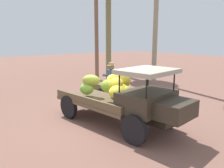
{
  "coord_description": "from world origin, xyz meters",
  "views": [
    {
      "loc": [
        5.69,
        -4.33,
        2.64
      ],
      "look_at": [
        0.2,
        0.03,
        1.23
      ],
      "focal_mm": 36.58,
      "sensor_mm": 36.0,
      "label": 1
    }
  ],
  "objects": [
    {
      "name": "truck",
      "position": [
        0.76,
        0.12,
        0.92
      ],
      "size": [
        4.59,
        2.17,
        1.83
      ],
      "rotation": [
        0.0,
        0.0,
        0.12
      ],
      "color": "#342C21",
      "rests_on": "ground"
    },
    {
      "name": "farmer",
      "position": [
        -1.2,
        1.1,
        0.98
      ],
      "size": [
        0.52,
        0.48,
        1.72
      ],
      "rotation": [
        0.0,
        0.0,
        -1.7
      ],
      "color": "#AFB0A9",
      "rests_on": "ground"
    },
    {
      "name": "loose_banana_bunch",
      "position": [
        0.1,
        2.58,
        0.18
      ],
      "size": [
        0.56,
        0.61,
        0.36
      ],
      "primitive_type": "ellipsoid",
      "rotation": [
        0.0,
        0.02,
        2.14
      ],
      "color": "#83B144",
      "rests_on": "ground"
    },
    {
      "name": "ground_plane",
      "position": [
        0.0,
        0.0,
        0.0
      ],
      "size": [
        60.0,
        60.0,
        0.0
      ],
      "primitive_type": "plane",
      "color": "#84584A"
    }
  ]
}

